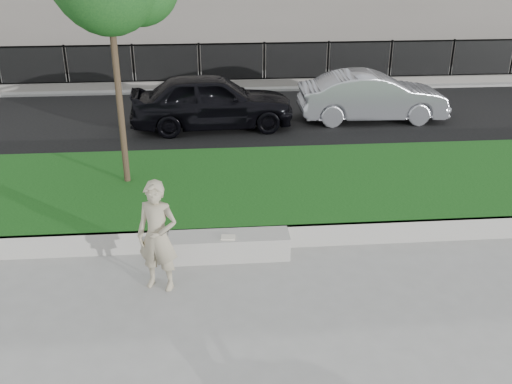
{
  "coord_description": "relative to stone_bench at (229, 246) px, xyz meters",
  "views": [
    {
      "loc": [
        -0.34,
        -7.38,
        4.85
      ],
      "look_at": [
        0.39,
        1.2,
        0.98
      ],
      "focal_mm": 40.0,
      "sensor_mm": 36.0,
      "label": 1
    }
  ],
  "objects": [
    {
      "name": "book",
      "position": [
        -0.02,
        -0.1,
        0.21
      ],
      "size": [
        0.24,
        0.19,
        0.03
      ],
      "primitive_type": "cube",
      "rotation": [
        0.0,
        0.0,
        -0.11
      ],
      "color": "silver",
      "rests_on": "stone_bench"
    },
    {
      "name": "iron_fence",
      "position": [
        0.09,
        11.2,
        0.34
      ],
      "size": [
        32.0,
        0.3,
        1.5
      ],
      "color": "slate",
      "rests_on": "far_pavement"
    },
    {
      "name": "stone_bench",
      "position": [
        0.0,
        0.0,
        0.0
      ],
      "size": [
        1.97,
        0.49,
        0.4
      ],
      "primitive_type": "cube",
      "color": "#A9A69E",
      "rests_on": "ground"
    },
    {
      "name": "car_silver",
      "position": [
        4.36,
        7.25,
        0.52
      ],
      "size": [
        4.14,
        1.51,
        1.36
      ],
      "primitive_type": "imported",
      "rotation": [
        0.0,
        0.0,
        1.55
      ],
      "color": "#9D9FA6",
      "rests_on": "street"
    },
    {
      "name": "man",
      "position": [
        -1.06,
        -0.79,
        0.66
      ],
      "size": [
        0.73,
        0.6,
        1.72
      ],
      "primitive_type": "imported",
      "rotation": [
        0.0,
        0.0,
        -0.35
      ],
      "color": "tan",
      "rests_on": "ground"
    },
    {
      "name": "ground",
      "position": [
        0.09,
        -0.8,
        -0.2
      ],
      "size": [
        90.0,
        90.0,
        0.0
      ],
      "primitive_type": "plane",
      "color": "gray",
      "rests_on": "ground"
    },
    {
      "name": "grass_bank",
      "position": [
        0.09,
        2.2,
        -0.0
      ],
      "size": [
        34.0,
        4.0,
        0.4
      ],
      "primitive_type": "cube",
      "color": "#0D350D",
      "rests_on": "ground"
    },
    {
      "name": "grass_kerb",
      "position": [
        0.09,
        0.24,
        -0.0
      ],
      "size": [
        34.0,
        0.08,
        0.4
      ],
      "primitive_type": "cube",
      "color": "#A9A69E",
      "rests_on": "ground"
    },
    {
      "name": "far_pavement",
      "position": [
        0.09,
        12.2,
        -0.14
      ],
      "size": [
        34.0,
        3.0,
        0.12
      ],
      "primitive_type": "cube",
      "color": "gray",
      "rests_on": "ground"
    },
    {
      "name": "street",
      "position": [
        0.09,
        7.7,
        -0.18
      ],
      "size": [
        34.0,
        7.0,
        0.04
      ],
      "primitive_type": "cube",
      "color": "black",
      "rests_on": "ground"
    },
    {
      "name": "car_dark",
      "position": [
        -0.16,
        6.92,
        0.58
      ],
      "size": [
        4.47,
        1.99,
        1.49
      ],
      "primitive_type": "imported",
      "rotation": [
        0.0,
        0.0,
        1.62
      ],
      "color": "black",
      "rests_on": "street"
    }
  ]
}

